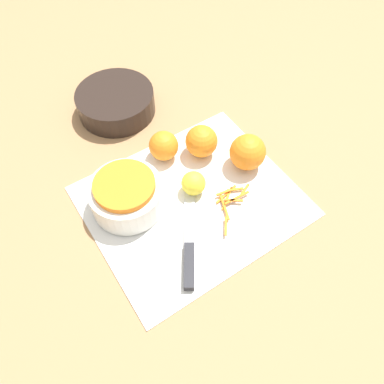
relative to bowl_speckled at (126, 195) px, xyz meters
name	(u,v)px	position (x,y,z in m)	size (l,w,h in m)	color
ground_plane	(192,201)	(0.12, -0.06, -0.04)	(4.00, 4.00, 0.00)	#9E754C
cutting_board	(192,201)	(0.12, -0.06, -0.04)	(0.44, 0.37, 0.01)	silver
bowl_speckled	(126,195)	(0.00, 0.00, 0.00)	(0.15, 0.15, 0.08)	silver
bowl_dark	(116,102)	(0.11, 0.28, -0.01)	(0.20, 0.20, 0.06)	black
knife	(189,254)	(0.04, -0.17, -0.03)	(0.14, 0.20, 0.02)	#232328
orange_left	(201,141)	(0.21, 0.04, 0.00)	(0.07, 0.07, 0.07)	orange
orange_right	(248,152)	(0.28, -0.05, 0.00)	(0.08, 0.08, 0.08)	orange
orange_back	(164,146)	(0.13, 0.08, 0.00)	(0.07, 0.07, 0.07)	orange
lemon	(193,183)	(0.14, -0.05, -0.01)	(0.05, 0.05, 0.05)	yellow
peel_pile	(230,200)	(0.19, -0.11, -0.03)	(0.12, 0.10, 0.01)	orange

